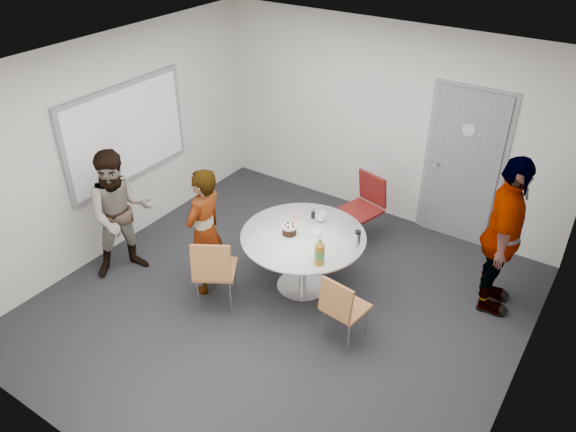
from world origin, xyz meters
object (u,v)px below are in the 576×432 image
Objects in this scene: chair_far at (365,202)px; person_main at (205,232)px; table at (304,243)px; door at (463,167)px; person_left at (121,214)px; chair_near_right at (342,305)px; chair_near_left at (214,268)px; person_right at (503,237)px; whiteboard at (127,134)px.

person_main is (-1.06, -1.90, 0.19)m from chair_far.
door is at bearing 62.98° from table.
chair_far is 3.05m from person_left.
chair_near_right is (0.80, -0.56, -0.14)m from table.
chair_near_left is at bearing -119.81° from door.
chair_far is at bearing 117.56° from chair_near_right.
person_main is 0.84× the size of person_right.
person_left is at bearing -155.87° from table.
person_right reaches higher than person_left.
person_main is (-0.32, 0.25, 0.21)m from chair_near_left.
chair_far is 0.61× the size of person_main.
person_main is at bearing -14.48° from whiteboard.
door is at bearing 91.65° from chair_near_right.
chair_near_left is 0.98× the size of chair_far.
person_right is at bearing -177.10° from chair_far.
door is at bearing 24.33° from person_right.
table is 0.98m from chair_near_right.
person_main reaches higher than chair_near_left.
table is (2.50, 0.20, -0.81)m from whiteboard.
chair_near_right is 0.87× the size of chair_far.
person_left is at bearing -53.41° from whiteboard.
chair_near_right is 0.53× the size of person_main.
person_right is at bearing -32.40° from person_left.
chair_far reaches higher than chair_near_right.
table is at bearing 152.48° from chair_near_right.
door reaches higher than person_main.
chair_near_left is 1.39m from person_left.
chair_near_right is at bearing -50.39° from person_left.
door is 1.14× the size of person_right.
door is 1.30m from chair_far.
chair_near_left is 3.11m from person_right.
whiteboard is 1.07m from person_left.
door reaches higher than chair_near_left.
table is at bearing 118.61° from person_main.
person_right is at bearing 4.11° from chair_near_left.
door is 1.36× the size of person_main.
whiteboard is 2.28× the size of chair_near_right.
chair_far is at bearing 66.06° from person_right.
person_right is (2.86, 1.52, 0.15)m from person_main.
person_left is at bearing -165.85° from chair_near_right.
chair_near_left is (1.88, -0.65, -0.88)m from whiteboard.
person_right is (4.41, 1.12, -0.52)m from whiteboard.
person_right is at bearing 25.57° from table.
chair_far is (0.11, 1.30, -0.06)m from table.
person_right is (1.91, 0.91, 0.29)m from table.
person_main is at bearing -171.10° from chair_near_right.
person_main is 3.24m from person_right.
person_left is (-1.04, -0.29, 0.03)m from person_main.
person_left is (-1.37, -0.03, 0.24)m from chair_near_left.
person_main is at bearing -41.89° from person_left.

